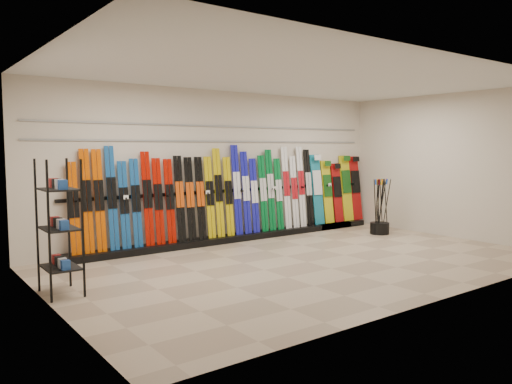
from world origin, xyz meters
TOP-DOWN VIEW (x-y plane):
  - floor at (0.00, 0.00)m, footprint 8.00×8.00m
  - back_wall at (0.00, 2.50)m, footprint 8.00×0.00m
  - left_wall at (-4.00, 0.00)m, footprint 0.00×5.00m
  - right_wall at (4.00, 0.00)m, footprint 0.00×5.00m
  - ceiling at (0.00, 0.00)m, footprint 8.00×8.00m
  - ski_rack_base at (0.22, 2.28)m, footprint 8.00×0.40m
  - skis at (-0.44, 2.32)m, footprint 5.37×0.22m
  - snowboards at (3.11, 2.36)m, footprint 1.58×0.25m
  - accessory_rack at (-3.75, 0.55)m, footprint 0.40×0.60m
  - pole_bin at (3.08, 1.05)m, footprint 0.41×0.41m
  - ski_poles at (3.07, 1.03)m, footprint 0.40×0.26m
  - slatwall_rail_0 at (0.00, 2.48)m, footprint 7.60×0.02m
  - slatwall_rail_1 at (0.00, 2.48)m, footprint 7.60×0.02m

SIDE VIEW (x-z plane):
  - floor at x=0.00m, z-range 0.00..0.00m
  - ski_rack_base at x=0.22m, z-range 0.00..0.12m
  - pole_bin at x=3.08m, z-range 0.00..0.25m
  - ski_poles at x=3.07m, z-range 0.02..1.20m
  - accessory_rack at x=-3.75m, z-range 0.00..1.73m
  - snowboards at x=3.11m, z-range 0.08..1.67m
  - skis at x=-0.44m, z-range 0.04..1.85m
  - back_wall at x=0.00m, z-range -2.50..5.50m
  - left_wall at x=-4.00m, z-range -1.00..4.00m
  - right_wall at x=4.00m, z-range -1.00..4.00m
  - slatwall_rail_0 at x=0.00m, z-range 1.98..2.02m
  - slatwall_rail_1 at x=0.00m, z-range 2.28..2.31m
  - ceiling at x=0.00m, z-range 3.00..3.00m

